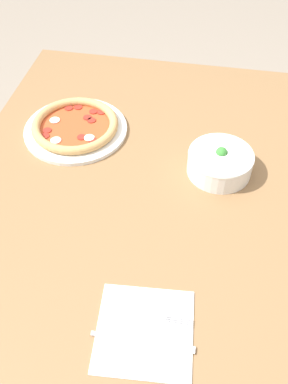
% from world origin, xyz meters
% --- Properties ---
extents(ground_plane, '(8.00, 8.00, 0.00)m').
position_xyz_m(ground_plane, '(0.00, 0.00, 0.00)').
color(ground_plane, gray).
extents(dining_table, '(1.24, 1.10, 0.76)m').
position_xyz_m(dining_table, '(0.00, 0.00, 0.67)').
color(dining_table, olive).
rests_on(dining_table, ground_plane).
extents(pizza, '(0.31, 0.31, 0.04)m').
position_xyz_m(pizza, '(-0.17, -0.28, 0.78)').
color(pizza, white).
rests_on(pizza, dining_table).
extents(bowl, '(0.18, 0.18, 0.08)m').
position_xyz_m(bowl, '(-0.08, 0.15, 0.80)').
color(bowl, white).
rests_on(bowl, dining_table).
extents(napkin, '(0.21, 0.21, 0.00)m').
position_xyz_m(napkin, '(0.42, 0.04, 0.76)').
color(napkin, white).
rests_on(napkin, dining_table).
extents(fork, '(0.02, 0.19, 0.00)m').
position_xyz_m(fork, '(0.39, 0.03, 0.77)').
color(fork, silver).
rests_on(fork, napkin).
extents(knife, '(0.02, 0.21, 0.01)m').
position_xyz_m(knife, '(0.44, 0.03, 0.77)').
color(knife, silver).
rests_on(knife, napkin).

